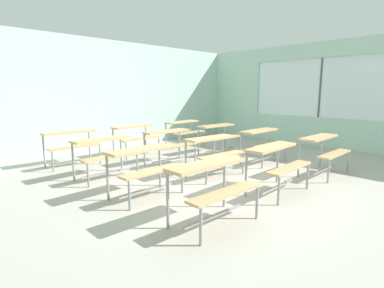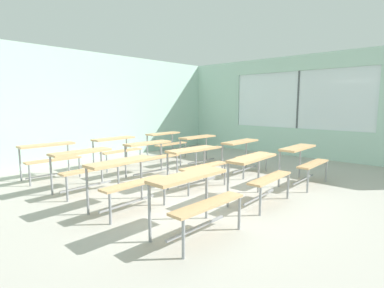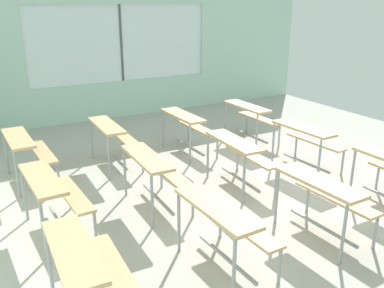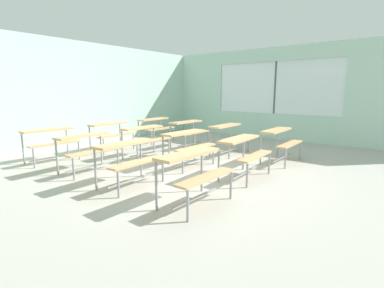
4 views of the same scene
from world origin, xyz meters
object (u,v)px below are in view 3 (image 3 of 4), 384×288
at_px(desk_bench_r0c2, 251,114).
at_px(desk_bench_r3c2, 27,147).
at_px(desk_bench_r2c1, 155,167).
at_px(desk_bench_r3c0, 88,263).
at_px(desk_bench_r2c0, 225,219).
at_px(desk_bench_r1c2, 188,123).
at_px(desk_bench_r1c0, 325,192).
at_px(desk_bench_r1c1, 240,150).
at_px(desk_bench_r0c1, 307,136).
at_px(desk_bench_r3c1, 53,189).
at_px(desk_bench_r2c2, 113,134).

height_order(desk_bench_r0c2, desk_bench_r3c2, same).
distance_m(desk_bench_r2c1, desk_bench_r3c0, 2.13).
bearing_deg(desk_bench_r2c0, desk_bench_r1c2, -24.37).
relative_size(desk_bench_r0c2, desk_bench_r1c2, 1.00).
bearing_deg(desk_bench_r3c2, desk_bench_r1c0, -142.09).
bearing_deg(desk_bench_r1c2, desk_bench_r0c2, -92.15).
relative_size(desk_bench_r1c1, desk_bench_r3c0, 1.00).
xyz_separation_m(desk_bench_r0c2, desk_bench_r2c0, (-3.17, 2.70, 0.00)).
xyz_separation_m(desk_bench_r1c1, desk_bench_r3c2, (1.67, 2.68, 0.00)).
bearing_deg(desk_bench_r0c1, desk_bench_r2c0, 118.35).
height_order(desk_bench_r1c2, desk_bench_r3c1, same).
bearing_deg(desk_bench_r0c1, desk_bench_r2c2, 55.32).
xyz_separation_m(desk_bench_r1c0, desk_bench_r3c2, (3.28, 2.71, 0.00)).
xyz_separation_m(desk_bench_r0c2, desk_bench_r2c1, (-1.59, 2.75, 0.00)).
xyz_separation_m(desk_bench_r1c0, desk_bench_r2c0, (0.04, 1.33, 0.00)).
height_order(desk_bench_r1c1, desk_bench_r1c2, same).
height_order(desk_bench_r1c0, desk_bench_r2c2, same).
bearing_deg(desk_bench_r1c2, desk_bench_r2c2, 86.54).
xyz_separation_m(desk_bench_r2c1, desk_bench_r3c0, (-1.64, 1.35, 0.00)).
relative_size(desk_bench_r0c2, desk_bench_r2c2, 1.00).
height_order(desk_bench_r2c1, desk_bench_r3c2, same).
bearing_deg(desk_bench_r1c2, desk_bench_r0c1, -142.18).
distance_m(desk_bench_r0c2, desk_bench_r1c2, 1.37).
relative_size(desk_bench_r2c0, desk_bench_r3c0, 1.00).
relative_size(desk_bench_r1c2, desk_bench_r2c2, 1.00).
distance_m(desk_bench_r0c2, desk_bench_r3c0, 5.22).
distance_m(desk_bench_r1c0, desk_bench_r3c0, 2.73).
xyz_separation_m(desk_bench_r1c0, desk_bench_r2c1, (1.62, 1.38, 0.00)).
height_order(desk_bench_r1c2, desk_bench_r2c2, same).
bearing_deg(desk_bench_r1c0, desk_bench_r3c2, 37.28).
distance_m(desk_bench_r2c0, desk_bench_r3c0, 1.40).
height_order(desk_bench_r2c1, desk_bench_r2c2, same).
bearing_deg(desk_bench_r3c1, desk_bench_r1c1, -92.10).
relative_size(desk_bench_r1c0, desk_bench_r2c0, 1.00).
relative_size(desk_bench_r2c1, desk_bench_r3c2, 1.00).
bearing_deg(desk_bench_r0c2, desk_bench_r2c1, 118.80).
distance_m(desk_bench_r0c1, desk_bench_r1c1, 1.33).
bearing_deg(desk_bench_r2c0, desk_bench_r0c1, -60.66).
xyz_separation_m(desk_bench_r0c2, desk_bench_r3c0, (-3.23, 4.10, 0.00)).
relative_size(desk_bench_r1c1, desk_bench_r2c0, 1.00).
xyz_separation_m(desk_bench_r1c2, desk_bench_r3c1, (-1.64, 2.67, 0.00)).
bearing_deg(desk_bench_r3c1, desk_bench_r1c0, -123.28).
bearing_deg(desk_bench_r2c0, desk_bench_r1c1, -41.30).
xyz_separation_m(desk_bench_r0c2, desk_bench_r3c2, (0.07, 4.08, 0.00)).
relative_size(desk_bench_r1c2, desk_bench_r3c0, 1.00).
bearing_deg(desk_bench_r3c0, desk_bench_r0c1, -65.97).
distance_m(desk_bench_r1c1, desk_bench_r2c1, 1.35).
height_order(desk_bench_r0c1, desk_bench_r1c2, same).
height_order(desk_bench_r1c2, desk_bench_r3c2, same).
bearing_deg(desk_bench_r1c1, desk_bench_r1c0, -176.57).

